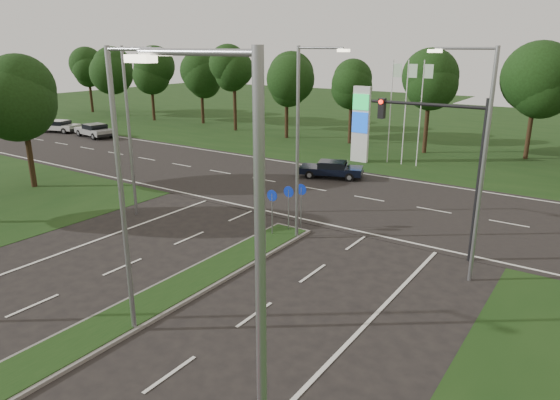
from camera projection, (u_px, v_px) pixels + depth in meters
The scene contains 16 objects.
verge_far at pixel (478, 130), 55.62m from camera, with size 160.00×50.00×0.02m, color #173210.
cross_road at pixel (354, 196), 31.13m from camera, with size 160.00×12.00×0.02m, color black.
median_kerb at pixel (66, 349), 15.32m from camera, with size 2.00×26.00×0.12m, color slate.
streetlight_median_near at pixel (124, 183), 14.87m from camera, with size 2.53×0.22×9.00m.
streetlight_median_far at pixel (301, 135), 22.77m from camera, with size 2.53×0.22×9.00m.
streetlight_left_far at pixel (131, 124), 26.19m from camera, with size 2.53×0.22×9.00m.
streetlight_right_far at pixel (479, 155), 18.58m from camera, with size 2.53×0.22×9.00m.
streetlight_right_near at pixel (250, 316), 7.52m from camera, with size 2.53×0.22×9.00m.
traffic_signal at pixel (450, 153), 21.15m from camera, with size 5.10×0.42×7.00m.
median_signs at pixel (288, 200), 24.62m from camera, with size 1.16×1.76×2.38m.
gas_pylon at pixel (364, 122), 39.37m from camera, with size 5.80×1.26×8.00m.
tree_left_far at pixel (26, 94), 30.99m from camera, with size 5.20×5.20×8.86m.
treeline_far at pixel (444, 73), 41.64m from camera, with size 6.00×6.00×9.90m.
navy_sedan at pixel (331, 169), 35.33m from camera, with size 4.71×3.18×1.20m.
far_car_a at pixel (95, 130), 51.02m from camera, with size 5.03×2.74×1.38m.
far_car_b at pixel (59, 126), 53.96m from camera, with size 4.84×3.12×1.29m.
Camera 1 is at (12.92, -3.26, 8.98)m, focal length 32.00 mm.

